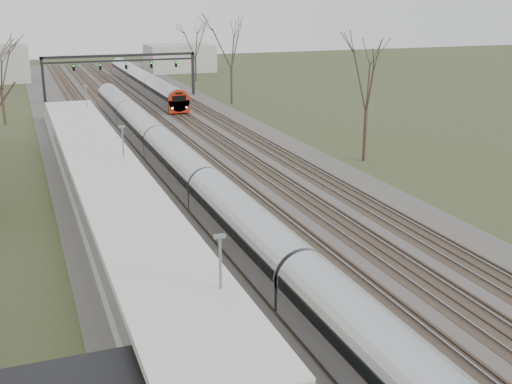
% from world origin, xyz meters
% --- Properties ---
extents(track_bed, '(24.00, 160.00, 0.22)m').
position_xyz_m(track_bed, '(0.26, 55.00, 0.06)').
color(track_bed, '#474442').
rests_on(track_bed, ground).
extents(platform, '(3.50, 69.00, 1.00)m').
position_xyz_m(platform, '(-9.05, 37.50, 0.50)').
color(platform, '#9E9B93').
rests_on(platform, ground).
extents(canopy, '(4.10, 50.00, 3.11)m').
position_xyz_m(canopy, '(-9.05, 32.99, 3.93)').
color(canopy, slate).
rests_on(canopy, platform).
extents(signal_gantry, '(21.00, 0.59, 6.08)m').
position_xyz_m(signal_gantry, '(0.29, 84.99, 4.91)').
color(signal_gantry, black).
rests_on(signal_gantry, ground).
extents(tree_east_far, '(5.00, 5.00, 10.30)m').
position_xyz_m(tree_east_far, '(14.00, 42.00, 7.29)').
color(tree_east_far, '#2D231C').
rests_on(tree_east_far, ground).
extents(train_near, '(2.62, 75.21, 3.05)m').
position_xyz_m(train_near, '(-2.50, 40.86, 1.48)').
color(train_near, '#B6B8C1').
rests_on(train_near, ground).
extents(train_far, '(2.62, 45.21, 3.05)m').
position_xyz_m(train_far, '(4.50, 91.60, 1.48)').
color(train_far, '#B6B8C1').
rests_on(train_far, ground).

